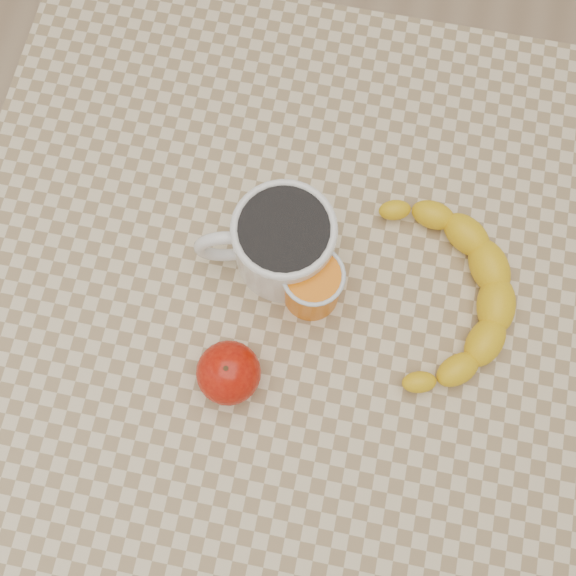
% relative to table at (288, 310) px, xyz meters
% --- Properties ---
extents(ground, '(3.00, 3.00, 0.00)m').
position_rel_table_xyz_m(ground, '(0.00, 0.00, -0.66)').
color(ground, tan).
rests_on(ground, ground).
extents(table, '(0.80, 0.80, 0.75)m').
position_rel_table_xyz_m(table, '(0.00, 0.00, 0.00)').
color(table, beige).
rests_on(table, ground).
extents(coffee_mug, '(0.17, 0.14, 0.10)m').
position_rel_table_xyz_m(coffee_mug, '(-0.02, 0.04, 0.14)').
color(coffee_mug, white).
rests_on(coffee_mug, table).
extents(orange_juice_glass, '(0.07, 0.07, 0.08)m').
position_rel_table_xyz_m(orange_juice_glass, '(0.03, 0.00, 0.13)').
color(orange_juice_glass, orange).
rests_on(orange_juice_glass, table).
extents(apple, '(0.09, 0.09, 0.06)m').
position_rel_table_xyz_m(apple, '(-0.04, -0.11, 0.12)').
color(apple, '#8F0A04').
rests_on(apple, table).
extents(banana, '(0.25, 0.31, 0.04)m').
position_rel_table_xyz_m(banana, '(0.17, 0.03, 0.11)').
color(banana, yellow).
rests_on(banana, table).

